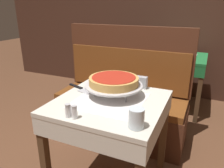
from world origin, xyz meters
The scene contains 12 objects.
dining_table_front centered at (0.00, 0.00, 0.62)m, with size 0.72×0.72×0.73m.
dining_table_rear centered at (0.23, 1.62, 0.62)m, with size 0.68×0.68×0.73m.
booth_bench centered at (-0.19, 0.71, 0.33)m, with size 1.33×0.48×1.14m.
back_wall_panel centered at (0.00, 2.14, 1.20)m, with size 6.00×0.04×2.40m, color #3D2319.
pizza_pan_stand centered at (-0.01, 0.08, 0.80)m, with size 0.40×0.40×0.08m.
deep_dish_pizza centered at (-0.01, 0.08, 0.84)m, with size 0.35×0.35×0.06m.
pizza_server centered at (-0.28, 0.10, 0.73)m, with size 0.26×0.14×0.01m.
water_glass_near centered at (0.27, -0.26, 0.78)m, with size 0.08×0.08×0.11m.
salt_shaker centered at (-0.12, -0.31, 0.76)m, with size 0.04×0.04×0.08m.
pepper_shaker centered at (-0.08, -0.31, 0.76)m, with size 0.03×0.03×0.08m.
napkin_holder centered at (0.12, 0.32, 0.77)m, with size 0.10×0.05×0.09m.
condiment_caddy centered at (0.13, 1.65, 0.78)m, with size 0.13×0.13×0.18m.
Camera 1 is at (0.57, -1.23, 1.33)m, focal length 35.00 mm.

